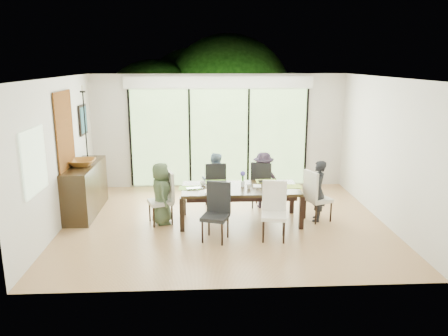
{
  "coord_description": "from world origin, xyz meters",
  "views": [
    {
      "loc": [
        -0.42,
        -7.81,
        2.98
      ],
      "look_at": [
        0.0,
        0.25,
        1.0
      ],
      "focal_mm": 35.0,
      "sensor_mm": 36.0,
      "label": 1
    }
  ],
  "objects_px": {
    "chair_left_end": "(160,198)",
    "person_right_end": "(318,191)",
    "cup_b": "(249,187)",
    "chair_right_end": "(319,195)",
    "cup_a": "(203,183)",
    "cup_c": "(282,183)",
    "chair_far_right": "(263,184)",
    "person_far_left": "(215,181)",
    "bowl": "(82,163)",
    "person_left_end": "(161,193)",
    "sideboard": "(85,189)",
    "vase": "(243,184)",
    "table_top": "(240,189)",
    "person_far_right": "(263,180)",
    "laptop": "(195,189)",
    "chair_near_left": "(215,213)",
    "chair_far_left": "(215,184)",
    "chair_near_right": "(274,212)"
  },
  "relations": [
    {
      "from": "chair_left_end",
      "to": "person_right_end",
      "type": "distance_m",
      "value": 2.98
    },
    {
      "from": "person_far_right",
      "to": "sideboard",
      "type": "relative_size",
      "value": 0.66
    },
    {
      "from": "cup_b",
      "to": "chair_right_end",
      "type": "bearing_deg",
      "value": 4.24
    },
    {
      "from": "chair_near_left",
      "to": "bowl",
      "type": "height_order",
      "value": "bowl"
    },
    {
      "from": "person_far_right",
      "to": "cup_b",
      "type": "height_order",
      "value": "person_far_right"
    },
    {
      "from": "chair_right_end",
      "to": "chair_near_left",
      "type": "xyz_separation_m",
      "value": [
        -2.0,
        -0.87,
        0.0
      ]
    },
    {
      "from": "chair_left_end",
      "to": "person_far_right",
      "type": "bearing_deg",
      "value": 93.38
    },
    {
      "from": "person_right_end",
      "to": "laptop",
      "type": "relative_size",
      "value": 3.91
    },
    {
      "from": "chair_far_right",
      "to": "chair_near_right",
      "type": "bearing_deg",
      "value": 109.48
    },
    {
      "from": "vase",
      "to": "laptop",
      "type": "bearing_deg",
      "value": -170.54
    },
    {
      "from": "table_top",
      "to": "person_far_left",
      "type": "height_order",
      "value": "person_far_left"
    },
    {
      "from": "person_far_right",
      "to": "cup_c",
      "type": "distance_m",
      "value": 0.78
    },
    {
      "from": "table_top",
      "to": "person_right_end",
      "type": "bearing_deg",
      "value": 0.0
    },
    {
      "from": "chair_left_end",
      "to": "bowl",
      "type": "relative_size",
      "value": 1.9
    },
    {
      "from": "cup_b",
      "to": "sideboard",
      "type": "relative_size",
      "value": 0.05
    },
    {
      "from": "chair_far_right",
      "to": "person_far_left",
      "type": "bearing_deg",
      "value": 22.29
    },
    {
      "from": "sideboard",
      "to": "bowl",
      "type": "height_order",
      "value": "bowl"
    },
    {
      "from": "bowl",
      "to": "cup_a",
      "type": "bearing_deg",
      "value": -10.51
    },
    {
      "from": "chair_near_right",
      "to": "cup_b",
      "type": "distance_m",
      "value": 0.87
    },
    {
      "from": "chair_right_end",
      "to": "cup_b",
      "type": "relative_size",
      "value": 11.0
    },
    {
      "from": "laptop",
      "to": "cup_c",
      "type": "bearing_deg",
      "value": -4.43
    },
    {
      "from": "chair_right_end",
      "to": "person_far_left",
      "type": "xyz_separation_m",
      "value": [
        -1.95,
        0.83,
        0.09
      ]
    },
    {
      "from": "chair_right_end",
      "to": "person_left_end",
      "type": "xyz_separation_m",
      "value": [
        -2.98,
        0.0,
        0.09
      ]
    },
    {
      "from": "bowl",
      "to": "person_far_left",
      "type": "bearing_deg",
      "value": 5.34
    },
    {
      "from": "person_far_right",
      "to": "bowl",
      "type": "relative_size",
      "value": 2.23
    },
    {
      "from": "chair_left_end",
      "to": "chair_right_end",
      "type": "xyz_separation_m",
      "value": [
        3.0,
        0.0,
        0.0
      ]
    },
    {
      "from": "chair_far_right",
      "to": "sideboard",
      "type": "height_order",
      "value": "chair_far_right"
    },
    {
      "from": "chair_far_right",
      "to": "person_far_left",
      "type": "xyz_separation_m",
      "value": [
        -1.0,
        -0.02,
        0.09
      ]
    },
    {
      "from": "chair_right_end",
      "to": "cup_a",
      "type": "bearing_deg",
      "value": 64.64
    },
    {
      "from": "person_far_left",
      "to": "vase",
      "type": "xyz_separation_m",
      "value": [
        0.5,
        -0.78,
        0.15
      ]
    },
    {
      "from": "chair_left_end",
      "to": "chair_near_right",
      "type": "relative_size",
      "value": 1.0
    },
    {
      "from": "person_far_right",
      "to": "chair_left_end",
      "type": "bearing_deg",
      "value": 18.73
    },
    {
      "from": "vase",
      "to": "chair_left_end",
      "type": "bearing_deg",
      "value": -178.15
    },
    {
      "from": "person_far_right",
      "to": "laptop",
      "type": "height_order",
      "value": "person_far_right"
    },
    {
      "from": "person_far_right",
      "to": "cup_c",
      "type": "bearing_deg",
      "value": 105.59
    },
    {
      "from": "chair_near_right",
      "to": "person_left_end",
      "type": "distance_m",
      "value": 2.16
    },
    {
      "from": "chair_left_end",
      "to": "vase",
      "type": "distance_m",
      "value": 1.57
    },
    {
      "from": "person_left_end",
      "to": "laptop",
      "type": "xyz_separation_m",
      "value": [
        0.63,
        -0.1,
        0.11
      ]
    },
    {
      "from": "person_far_right",
      "to": "vase",
      "type": "bearing_deg",
      "value": 54.03
    },
    {
      "from": "chair_right_end",
      "to": "chair_far_left",
      "type": "relative_size",
      "value": 1.0
    },
    {
      "from": "person_right_end",
      "to": "cup_a",
      "type": "bearing_deg",
      "value": -80.63
    },
    {
      "from": "chair_far_right",
      "to": "vase",
      "type": "distance_m",
      "value": 0.97
    },
    {
      "from": "vase",
      "to": "bowl",
      "type": "relative_size",
      "value": 0.21
    },
    {
      "from": "cup_a",
      "to": "cup_c",
      "type": "distance_m",
      "value": 1.5
    },
    {
      "from": "chair_far_left",
      "to": "chair_near_left",
      "type": "xyz_separation_m",
      "value": [
        -0.05,
        -1.72,
        0.0
      ]
    },
    {
      "from": "vase",
      "to": "laptop",
      "type": "relative_size",
      "value": 0.36
    },
    {
      "from": "chair_right_end",
      "to": "chair_near_right",
      "type": "bearing_deg",
      "value": 109.56
    },
    {
      "from": "chair_left_end",
      "to": "cup_b",
      "type": "height_order",
      "value": "chair_left_end"
    },
    {
      "from": "person_right_end",
      "to": "sideboard",
      "type": "relative_size",
      "value": 0.66
    },
    {
      "from": "chair_near_left",
      "to": "chair_far_left",
      "type": "bearing_deg",
      "value": 108.03
    }
  ]
}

